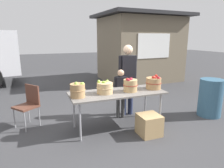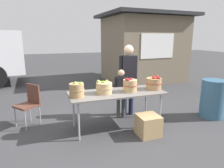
% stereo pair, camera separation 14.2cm
% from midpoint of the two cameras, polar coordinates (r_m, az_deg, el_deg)
% --- Properties ---
extents(ground_plane, '(40.00, 40.00, 0.00)m').
position_cam_midpoint_polar(ground_plane, '(4.22, 2.34, -12.21)').
color(ground_plane, '#38383A').
extents(market_table, '(1.90, 0.76, 0.75)m').
position_cam_midpoint_polar(market_table, '(3.97, 2.44, -2.98)').
color(market_table, slate).
rests_on(market_table, ground).
extents(apple_basket_green_0, '(0.29, 0.29, 0.29)m').
position_cam_midpoint_polar(apple_basket_green_0, '(3.66, -9.00, -1.63)').
color(apple_basket_green_0, '#A87F51').
rests_on(apple_basket_green_0, market_table).
extents(apple_basket_green_1, '(0.33, 0.33, 0.27)m').
position_cam_midpoint_polar(apple_basket_green_1, '(3.85, -1.23, -1.01)').
color(apple_basket_green_1, tan).
rests_on(apple_basket_green_1, market_table).
extents(apple_basket_red_0, '(0.30, 0.30, 0.29)m').
position_cam_midpoint_polar(apple_basket_red_0, '(3.99, 6.20, -0.34)').
color(apple_basket_red_0, tan).
rests_on(apple_basket_red_0, market_table).
extents(apple_basket_red_1, '(0.33, 0.33, 0.29)m').
position_cam_midpoint_polar(apple_basket_red_1, '(4.26, 12.90, 0.25)').
color(apple_basket_red_1, '#A87F51').
rests_on(apple_basket_red_1, market_table).
extents(vendor_adult, '(0.43, 0.25, 1.65)m').
position_cam_midpoint_polar(vendor_adult, '(4.60, 5.56, 2.66)').
color(vendor_adult, '#262D4C').
rests_on(vendor_adult, ground).
extents(child_customer, '(0.29, 0.19, 1.12)m').
position_cam_midpoint_polar(child_customer, '(4.46, 3.49, -1.72)').
color(child_customer, '#3F3F3F').
rests_on(child_customer, ground).
extents(food_kiosk, '(3.66, 3.10, 2.74)m').
position_cam_midpoint_polar(food_kiosk, '(8.70, 9.52, 10.29)').
color(food_kiosk, '#726651').
rests_on(food_kiosk, ground).
extents(folding_chair, '(0.56, 0.56, 0.86)m').
position_cam_midpoint_polar(folding_chair, '(4.46, -21.81, -4.74)').
color(folding_chair, brown).
rests_on(folding_chair, ground).
extents(trash_barrel, '(0.52, 0.52, 0.88)m').
position_cam_midpoint_polar(trash_barrel, '(5.16, 27.63, -3.76)').
color(trash_barrel, '#335972').
rests_on(trash_barrel, ground).
extents(produce_crate, '(0.40, 0.40, 0.40)m').
position_cam_midpoint_polar(produce_crate, '(3.89, 11.39, -11.56)').
color(produce_crate, tan).
rests_on(produce_crate, ground).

